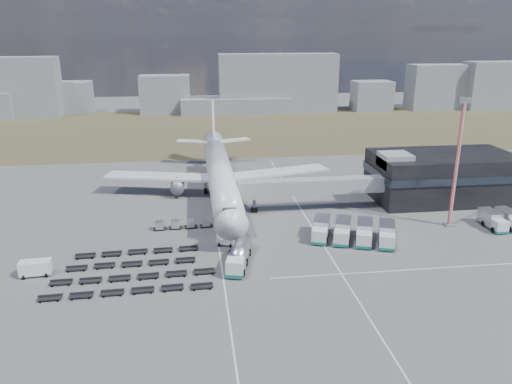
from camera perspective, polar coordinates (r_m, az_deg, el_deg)
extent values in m
plane|color=#565659|center=(82.40, -2.69, -7.46)|extent=(420.00, 420.00, 0.00)
cube|color=#4A492C|center=(187.58, -5.56, 7.14)|extent=(420.00, 90.00, 0.01)
cube|color=silver|center=(86.81, -4.30, -6.11)|extent=(0.25, 110.00, 0.01)
cube|color=silver|center=(89.42, 7.35, -5.46)|extent=(0.25, 110.00, 0.01)
cube|color=silver|center=(81.12, 15.91, -8.63)|extent=(40.00, 0.25, 0.01)
cube|color=black|center=(115.96, 20.54, 1.68)|extent=(30.00, 16.00, 10.00)
cube|color=#262D38|center=(115.65, 20.60, 2.25)|extent=(30.40, 16.40, 1.60)
cube|color=#939399|center=(107.97, 15.62, 3.49)|extent=(6.00, 6.00, 3.00)
cube|color=#939399|center=(102.21, 6.44, 0.68)|extent=(29.80, 3.00, 3.00)
cube|color=#939399|center=(99.46, -1.01, 0.30)|extent=(4.00, 3.60, 3.40)
cylinder|color=slate|center=(100.91, -0.19, -0.96)|extent=(0.70, 0.70, 5.10)
cylinder|color=black|center=(101.61, -0.19, -2.08)|extent=(1.40, 0.90, 1.40)
cylinder|color=white|center=(108.56, -4.07, 1.91)|extent=(5.60, 48.00, 5.60)
cone|color=white|center=(83.49, -2.95, -3.15)|extent=(5.60, 5.00, 5.60)
cone|color=white|center=(135.46, -4.81, 5.52)|extent=(5.60, 8.00, 5.60)
cube|color=black|center=(85.07, -3.07, -2.16)|extent=(2.20, 2.00, 0.80)
cube|color=white|center=(113.77, -10.77, 1.76)|extent=(25.59, 11.38, 0.50)
cube|color=white|center=(115.08, 2.26, 2.26)|extent=(25.59, 11.38, 0.50)
cylinder|color=slate|center=(112.18, -8.98, 0.71)|extent=(3.00, 5.00, 3.00)
cylinder|color=slate|center=(113.15, 0.67, 1.10)|extent=(3.00, 5.00, 3.00)
cube|color=white|center=(137.21, -7.17, 5.77)|extent=(9.49, 5.63, 0.35)
cube|color=white|center=(137.67, -2.56, 5.94)|extent=(9.49, 5.63, 0.35)
cube|color=white|center=(137.28, -4.94, 8.11)|extent=(0.50, 9.06, 11.45)
cylinder|color=slate|center=(90.09, -3.19, -4.29)|extent=(0.50, 0.50, 2.50)
cylinder|color=slate|center=(113.44, -5.77, 0.44)|extent=(0.60, 0.60, 2.50)
cylinder|color=slate|center=(113.77, -2.54, 0.57)|extent=(0.60, 0.60, 2.50)
cylinder|color=black|center=(90.38, -3.18, -4.73)|extent=(0.50, 1.20, 1.20)
cube|color=gray|center=(234.32, -26.32, 10.64)|extent=(39.32, 12.00, 24.71)
cube|color=gray|center=(238.21, -19.98, 10.15)|extent=(14.23, 12.00, 13.58)
cube|color=gray|center=(226.84, -10.34, 10.93)|extent=(21.63, 12.00, 16.36)
cube|color=gray|center=(222.47, -2.39, 9.84)|extent=(47.24, 12.00, 6.87)
cube|color=gray|center=(225.74, 2.49, 12.32)|extent=(51.99, 12.00, 25.33)
cube|color=gray|center=(237.38, 13.08, 10.68)|extent=(17.03, 12.00, 13.10)
cube|color=gray|center=(249.51, 20.01, 11.22)|extent=(26.82, 12.00, 20.11)
cube|color=gray|center=(260.98, 26.36, 10.87)|extent=(35.69, 12.00, 21.49)
cube|color=white|center=(75.74, -2.40, -8.57)|extent=(3.13, 3.13, 2.47)
cube|color=#137062|center=(76.18, -2.39, -9.22)|extent=(3.26, 3.26, 0.54)
cylinder|color=silver|center=(80.21, -1.81, -6.59)|extent=(4.57, 8.46, 2.68)
cube|color=slate|center=(80.73, -1.80, -7.38)|extent=(4.46, 8.43, 0.38)
cylinder|color=black|center=(79.42, -1.97, -8.06)|extent=(2.99, 1.83, 1.18)
cube|color=white|center=(86.58, -3.48, -5.67)|extent=(3.32, 2.50, 1.36)
cube|color=white|center=(83.08, -23.89, -7.98)|extent=(4.71, 2.45, 2.41)
cube|color=white|center=(114.15, -2.17, 0.91)|extent=(4.08, 7.07, 3.10)
cube|color=#137062|center=(114.53, -2.16, 0.30)|extent=(4.21, 7.21, 0.50)
cube|color=white|center=(87.42, 7.26, -4.99)|extent=(3.25, 3.18, 2.45)
cube|color=#137062|center=(87.80, 7.24, -5.56)|extent=(3.39, 3.32, 0.50)
cube|color=silver|center=(90.84, 7.52, -3.79)|extent=(4.27, 5.73, 2.90)
cube|color=white|center=(87.21, 9.75, -5.18)|extent=(3.25, 3.18, 2.45)
cube|color=#137062|center=(87.59, 9.71, -5.75)|extent=(3.39, 3.32, 0.50)
cube|color=silver|center=(90.65, 9.91, -3.96)|extent=(4.27, 5.73, 2.90)
cube|color=white|center=(87.17, 12.24, -5.35)|extent=(3.25, 3.18, 2.45)
cube|color=#137062|center=(87.55, 12.20, -5.92)|extent=(3.39, 3.32, 0.50)
cube|color=silver|center=(90.60, 12.30, -4.12)|extent=(4.27, 5.73, 2.90)
cube|color=white|center=(87.29, 14.73, -5.51)|extent=(3.25, 3.18, 2.45)
cube|color=#137062|center=(87.67, 14.68, -6.08)|extent=(3.39, 3.32, 0.50)
cube|color=silver|center=(90.72, 14.69, -4.28)|extent=(4.27, 5.73, 2.90)
cube|color=white|center=(101.51, 26.12, -3.53)|extent=(2.34, 2.24, 2.22)
cube|color=#137062|center=(101.80, 26.05, -3.98)|extent=(2.44, 2.34, 0.45)
cube|color=silver|center=(104.13, 25.13, -2.63)|extent=(2.46, 4.66, 2.62)
cube|color=silver|center=(105.97, 26.70, -2.51)|extent=(2.46, 4.66, 2.62)
cube|color=black|center=(94.56, -10.94, -4.13)|extent=(2.39, 1.54, 0.16)
cube|color=silver|center=(94.28, -10.97, -3.70)|extent=(1.50, 1.50, 1.35)
cube|color=black|center=(94.52, -9.20, -4.04)|extent=(2.39, 1.54, 0.16)
cube|color=silver|center=(94.24, -9.23, -3.61)|extent=(1.50, 1.50, 1.35)
cube|color=black|center=(94.57, -7.46, -3.94)|extent=(2.39, 1.54, 0.16)
cube|color=silver|center=(94.29, -7.48, -3.51)|extent=(1.50, 1.50, 1.35)
cube|color=black|center=(94.70, -5.73, -3.84)|extent=(2.39, 1.54, 0.16)
cube|color=silver|center=(94.42, -5.74, -3.42)|extent=(1.50, 1.50, 1.35)
cube|color=black|center=(74.08, -14.46, -10.87)|extent=(25.12, 2.42, 0.75)
cube|color=black|center=(77.94, -14.21, -9.32)|extent=(25.12, 2.42, 0.75)
cube|color=black|center=(81.86, -13.98, -7.91)|extent=(20.94, 2.28, 0.75)
cube|color=black|center=(85.82, -13.78, -6.64)|extent=(20.94, 2.28, 0.75)
cylinder|color=red|center=(98.34, 21.93, 2.76)|extent=(0.66, 0.66, 23.40)
cube|color=slate|center=(96.13, 22.77, 9.65)|extent=(2.25, 0.59, 1.12)
cube|color=#565659|center=(101.77, 21.17, -3.52)|extent=(1.87, 1.87, 0.28)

